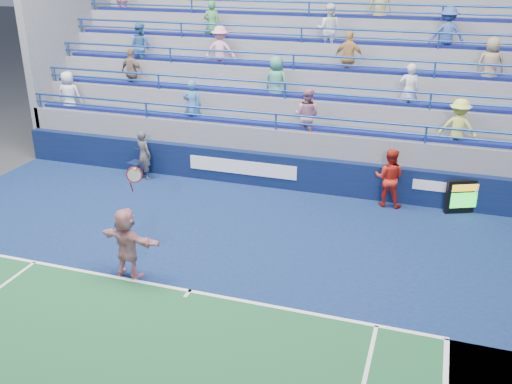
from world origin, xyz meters
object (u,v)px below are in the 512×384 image
(serve_speed_board, at_px, (470,196))
(judge_chair, at_px, (137,168))
(tennis_player, at_px, (127,243))
(ball_girl, at_px, (389,178))
(line_judge, at_px, (144,155))

(serve_speed_board, xyz_separation_m, judge_chair, (-10.56, -0.33, -0.23))
(tennis_player, xyz_separation_m, ball_girl, (5.24, 5.92, 0.03))
(tennis_player, height_order, ball_girl, tennis_player)
(judge_chair, distance_m, ball_girl, 8.29)
(ball_girl, bearing_deg, tennis_player, 51.39)
(tennis_player, relative_size, ball_girl, 1.55)
(serve_speed_board, bearing_deg, tennis_player, -140.71)
(line_judge, bearing_deg, tennis_player, 138.10)
(serve_speed_board, bearing_deg, line_judge, -177.35)
(tennis_player, height_order, line_judge, tennis_player)
(serve_speed_board, height_order, judge_chair, serve_speed_board)
(line_judge, relative_size, ball_girl, 0.93)
(tennis_player, distance_m, line_judge, 6.28)
(judge_chair, xyz_separation_m, tennis_player, (3.03, -5.84, 0.58))
(judge_chair, xyz_separation_m, line_judge, (0.37, -0.15, 0.54))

